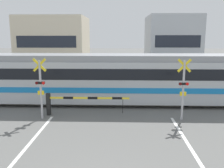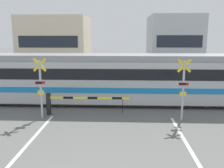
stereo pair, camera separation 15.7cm
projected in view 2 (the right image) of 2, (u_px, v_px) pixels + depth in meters
name	position (u px, v px, depth m)	size (l,w,h in m)	color
rail_track_near	(113.00, 105.00, 15.07)	(50.00, 0.10, 0.08)	#5B564C
rail_track_far	(114.00, 99.00, 16.48)	(50.00, 0.10, 0.08)	#5B564C
commuter_train	(80.00, 77.00, 15.56)	(20.81, 2.72, 3.05)	#B7BCC1
crossing_barrier_near	(70.00, 101.00, 13.21)	(4.40, 0.20, 1.19)	black
crossing_barrier_far	(145.00, 83.00, 18.05)	(4.40, 0.20, 1.19)	black
crossing_signal_left	(41.00, 86.00, 12.58)	(0.68, 0.15, 3.09)	#B2B2B7
crossing_signal_right	(183.00, 87.00, 12.28)	(0.68, 0.15, 3.09)	#B2B2B7
pedestrian	(116.00, 74.00, 20.60)	(0.38, 0.23, 1.78)	#33384C
building_left_of_street	(57.00, 44.00, 30.73)	(7.82, 7.03, 6.42)	beige
building_right_of_street	(173.00, 43.00, 30.11)	(5.79, 7.03, 6.51)	#B2B7BC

